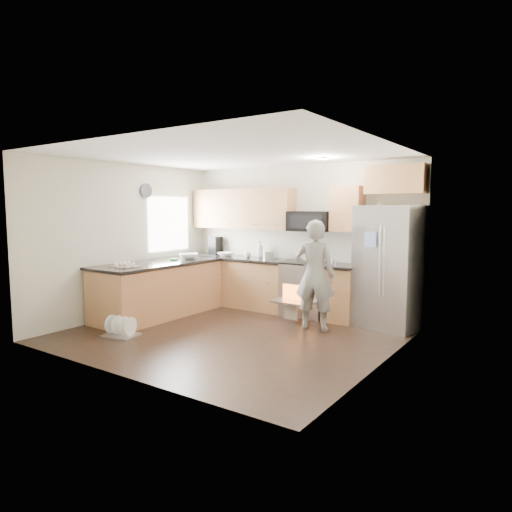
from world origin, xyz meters
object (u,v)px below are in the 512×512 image
Objects in this scene: refrigerator at (390,267)px; person at (315,275)px; dish_rack at (121,331)px; stove_range at (307,277)px.

person is (-0.89, -0.75, -0.11)m from refrigerator.
refrigerator reaches higher than dish_rack.
stove_range is 1.44m from refrigerator.
person is (0.53, -0.75, 0.16)m from stove_range.
stove_range is at bearing -69.29° from person.
dish_rack is at bearing -121.08° from stove_range.
person reaches higher than dish_rack.
stove_range is 3.16m from dish_rack.
refrigerator is at bearing 41.42° from dish_rack.
dish_rack is (-3.02, -2.67, -0.86)m from refrigerator.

